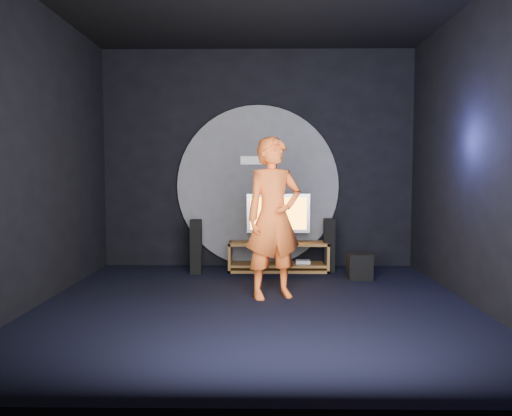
{
  "coord_description": "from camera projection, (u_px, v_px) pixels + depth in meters",
  "views": [
    {
      "loc": [
        0.08,
        -5.61,
        1.52
      ],
      "look_at": [
        -0.01,
        1.05,
        1.05
      ],
      "focal_mm": 35.0,
      "sensor_mm": 36.0,
      "label": 1
    }
  ],
  "objects": [
    {
      "name": "left_wall",
      "position": [
        34.0,
        152.0,
        5.62
      ],
      "size": [
        0.04,
        5.0,
        3.5
      ],
      "primitive_type": "cube",
      "color": "black",
      "rests_on": "ground"
    },
    {
      "name": "tower_speaker_left",
      "position": [
        196.0,
        247.0,
        7.51
      ],
      "size": [
        0.16,
        0.18,
        0.82
      ],
      "primitive_type": "cube",
      "color": "black",
      "rests_on": "ground"
    },
    {
      "name": "center_speaker",
      "position": [
        279.0,
        239.0,
        7.57
      ],
      "size": [
        0.4,
        0.15,
        0.15
      ],
      "primitive_type": "cube",
      "color": "black",
      "rests_on": "media_console"
    },
    {
      "name": "player",
      "position": [
        274.0,
        218.0,
        6.03
      ],
      "size": [
        0.84,
        0.7,
        1.96
      ],
      "primitive_type": "imported",
      "rotation": [
        0.0,
        0.0,
        0.38
      ],
      "color": "orange",
      "rests_on": "ground"
    },
    {
      "name": "media_console",
      "position": [
        279.0,
        258.0,
        7.73
      ],
      "size": [
        1.54,
        0.45,
        0.45
      ],
      "color": "#915A2D",
      "rests_on": "ground"
    },
    {
      "name": "remote",
      "position": [
        256.0,
        242.0,
        7.6
      ],
      "size": [
        0.18,
        0.05,
        0.02
      ],
      "primitive_type": "cube",
      "color": "black",
      "rests_on": "media_console"
    },
    {
      "name": "subwoofer",
      "position": [
        359.0,
        266.0,
        7.15
      ],
      "size": [
        0.33,
        0.33,
        0.37
      ],
      "primitive_type": "cube",
      "color": "black",
      "rests_on": "ground"
    },
    {
      "name": "right_wall",
      "position": [
        480.0,
        152.0,
        5.55
      ],
      "size": [
        0.04,
        5.0,
        3.5
      ],
      "primitive_type": "cube",
      "color": "black",
      "rests_on": "ground"
    },
    {
      "name": "front_wall",
      "position": [
        249.0,
        135.0,
        3.09
      ],
      "size": [
        5.0,
        0.04,
        3.5
      ],
      "primitive_type": "cube",
      "color": "black",
      "rests_on": "ground"
    },
    {
      "name": "wall_disc_panel",
      "position": [
        258.0,
        186.0,
        8.05
      ],
      "size": [
        2.6,
        0.11,
        2.6
      ],
      "color": "#515156",
      "rests_on": "ground"
    },
    {
      "name": "back_wall",
      "position": [
        258.0,
        159.0,
        8.08
      ],
      "size": [
        5.0,
        0.04,
        3.5
      ],
      "primitive_type": "cube",
      "color": "black",
      "rests_on": "ground"
    },
    {
      "name": "tower_speaker_right",
      "position": [
        329.0,
        245.0,
        7.67
      ],
      "size": [
        0.16,
        0.18,
        0.82
      ],
      "primitive_type": "cube",
      "color": "black",
      "rests_on": "ground"
    },
    {
      "name": "tv",
      "position": [
        278.0,
        216.0,
        7.75
      ],
      "size": [
        0.98,
        0.22,
        0.75
      ],
      "color": "#A1A1A8",
      "rests_on": "media_console"
    },
    {
      "name": "floor",
      "position": [
        256.0,
        306.0,
        5.71
      ],
      "size": [
        5.0,
        5.0,
        0.0
      ],
      "primitive_type": "plane",
      "color": "black",
      "rests_on": "ground"
    }
  ]
}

